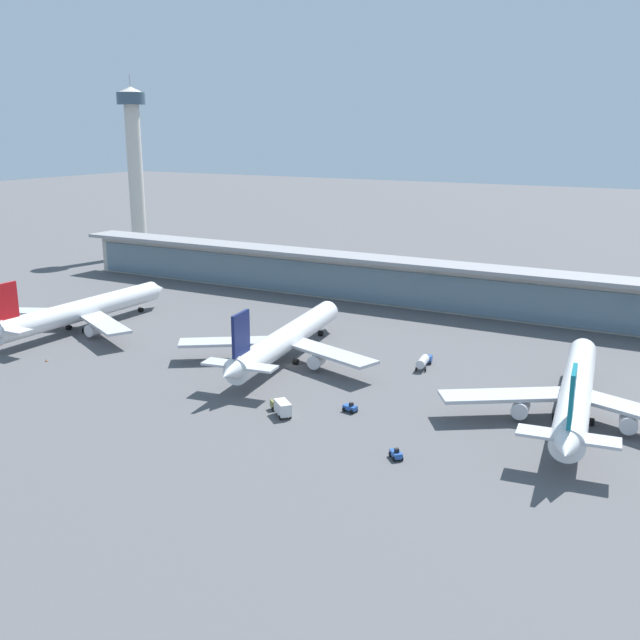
% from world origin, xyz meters
% --- Properties ---
extents(ground_plane, '(1200.00, 1200.00, 0.00)m').
position_xyz_m(ground_plane, '(0.00, 0.00, 0.00)').
color(ground_plane, '#515154').
extents(airliner_left_stand, '(51.81, 67.20, 17.93)m').
position_xyz_m(airliner_left_stand, '(-69.08, -1.80, 5.65)').
color(airliner_left_stand, white).
rests_on(airliner_left_stand, ground).
extents(airliner_centre_stand, '(51.29, 67.26, 17.93)m').
position_xyz_m(airliner_centre_stand, '(-3.28, 2.10, 5.65)').
color(airliner_centre_stand, white).
rests_on(airliner_centre_stand, ground).
extents(airliner_right_stand, '(51.39, 67.31, 17.93)m').
position_xyz_m(airliner_right_stand, '(65.97, -2.44, 5.65)').
color(airliner_right_stand, white).
rests_on(airliner_right_stand, ground).
extents(service_truck_near_nose_olive, '(7.07, 6.45, 3.10)m').
position_xyz_m(service_truck_near_nose_olive, '(14.30, -28.27, 1.69)').
color(service_truck_near_nose_olive, olive).
rests_on(service_truck_near_nose_olive, ground).
extents(service_truck_under_wing_blue, '(3.21, 3.25, 2.05)m').
position_xyz_m(service_truck_under_wing_blue, '(42.33, -35.70, 0.87)').
color(service_truck_under_wing_blue, '#234C9E').
rests_on(service_truck_under_wing_blue, ground).
extents(service_truck_mid_apron_blue, '(3.12, 2.19, 2.05)m').
position_xyz_m(service_truck_mid_apron_blue, '(25.60, -20.18, 0.87)').
color(service_truck_mid_apron_blue, '#234C9E').
rests_on(service_truck_mid_apron_blue, ground).
extents(service_truck_by_tail_blue, '(3.62, 8.84, 2.95)m').
position_xyz_m(service_truck_by_tail_blue, '(28.34, 13.48, 1.71)').
color(service_truck_by_tail_blue, '#234C9E').
rests_on(service_truck_by_tail_blue, ground).
extents(terminal_building, '(262.15, 12.80, 15.20)m').
position_xyz_m(terminal_building, '(0.00, 70.15, 7.87)').
color(terminal_building, beige).
rests_on(terminal_building, ground).
extents(control_tower, '(12.00, 12.00, 77.58)m').
position_xyz_m(control_tower, '(-140.67, 101.07, 42.20)').
color(control_tower, beige).
rests_on(control_tower, ground).
extents(safety_cone_alpha, '(0.62, 0.62, 0.70)m').
position_xyz_m(safety_cone_alpha, '(-54.65, -27.02, 0.32)').
color(safety_cone_alpha, orange).
rests_on(safety_cone_alpha, ground).
extents(safety_cone_bravo, '(0.62, 0.62, 0.70)m').
position_xyz_m(safety_cone_bravo, '(-76.50, -22.88, 0.32)').
color(safety_cone_bravo, orange).
rests_on(safety_cone_bravo, ground).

